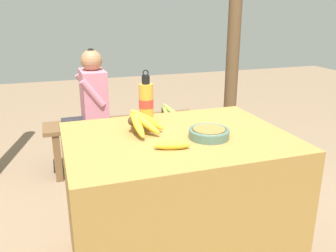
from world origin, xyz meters
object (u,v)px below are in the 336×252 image
Objects in this scene: loose_banana_front at (172,145)px; banana_bunch_green at (167,109)px; banana_bunch_ripe at (141,120)px; support_post_far at (234,38)px; seated_vendor at (88,103)px; water_bottle at (146,102)px; wooden_bench at (124,128)px; serving_bowl at (209,133)px.

loose_banana_front is 0.58× the size of banana_bunch_green.
banana_bunch_ripe is 1.75× the size of loose_banana_front.
loose_banana_front is 2.22m from support_post_far.
seated_vendor is at bearing 97.80° from loose_banana_front.
water_bottle is at bearing 99.54° from seated_vendor.
water_bottle is 1.18m from seated_vendor.
water_bottle is 1.34m from banana_bunch_green.
support_post_far reaches higher than wooden_bench.
water_bottle reaches higher than wooden_bench.
support_post_far is at bearing 58.49° from serving_bowl.
serving_bowl is 0.44m from water_bottle.
support_post_far is at bearing 13.16° from banana_bunch_green.
serving_bowl is (0.30, -0.19, -0.04)m from banana_bunch_ripe.
serving_bowl reaches higher than wooden_bench.
seated_vendor reaches higher than serving_bowl.
wooden_bench is at bearing 82.98° from banana_bunch_ripe.
loose_banana_front is 0.16× the size of seated_vendor.
serving_bowl is 1.17× the size of loose_banana_front.
support_post_far is at bearing -173.02° from seated_vendor.
seated_vendor is (-0.21, 1.13, -0.27)m from water_bottle.
loose_banana_front is at bearing -159.22° from serving_bowl.
serving_bowl is at bearing -100.46° from banana_bunch_green.
loose_banana_front is 1.72m from banana_bunch_green.
water_bottle is 1.01× the size of banana_bunch_green.
serving_bowl reaches higher than loose_banana_front.
banana_bunch_green is at bearing 79.54° from serving_bowl.
loose_banana_front reaches higher than banana_bunch_green.
banana_bunch_green is at bearing -178.42° from seated_vendor.
banana_bunch_ripe reaches higher than loose_banana_front.
water_bottle is at bearing -113.71° from banana_bunch_green.
serving_bowl is 0.69× the size of banana_bunch_green.
seated_vendor is 0.74m from banana_bunch_green.
banana_bunch_green is (0.51, 1.17, -0.40)m from water_bottle.
seated_vendor is 0.49× the size of support_post_far.
support_post_far is (1.27, 1.35, 0.23)m from water_bottle.
banana_bunch_ripe is 0.28× the size of seated_vendor.
banana_bunch_green is at bearing 72.41° from loose_banana_front.
banana_bunch_ripe is 0.19m from water_bottle.
support_post_far reaches higher than loose_banana_front.
water_bottle is (0.07, 0.16, 0.05)m from banana_bunch_ripe.
loose_banana_front is at bearing -89.77° from water_bottle.
loose_banana_front is 0.13× the size of wooden_bench.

